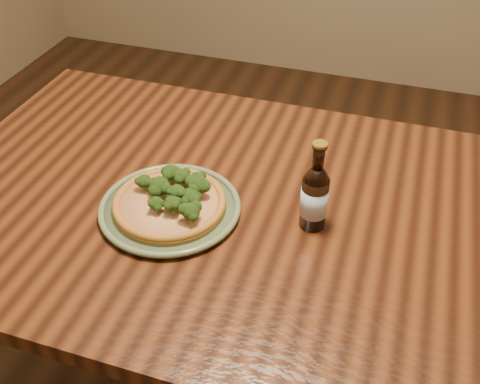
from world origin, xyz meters
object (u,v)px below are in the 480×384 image
(plate, at_px, (170,208))
(table, at_px, (280,244))
(beer_bottle, at_px, (315,196))
(pizza, at_px, (171,200))

(plate, bearing_deg, table, 17.39)
(plate, bearing_deg, beer_bottle, 10.14)
(plate, xyz_separation_m, pizza, (0.00, 0.00, 0.02))
(table, xyz_separation_m, pizza, (-0.22, -0.07, 0.12))
(table, height_order, plate, plate)
(plate, xyz_separation_m, beer_bottle, (0.30, 0.05, 0.07))
(plate, distance_m, pizza, 0.02)
(plate, relative_size, beer_bottle, 1.49)
(plate, height_order, pizza, pizza)
(table, distance_m, beer_bottle, 0.18)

